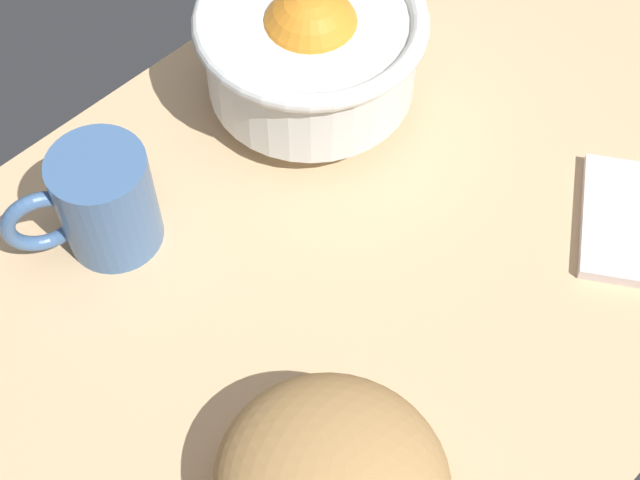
# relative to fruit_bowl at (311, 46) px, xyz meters

# --- Properties ---
(ground_plane) EXTENTS (0.75, 0.55, 0.03)m
(ground_plane) POSITION_rel_fruit_bowl_xyz_m (0.04, 0.14, -0.08)
(ground_plane) COLOR #D8B081
(fruit_bowl) EXTENTS (0.20, 0.20, 0.12)m
(fruit_bowl) POSITION_rel_fruit_bowl_xyz_m (0.00, 0.00, 0.00)
(fruit_bowl) COLOR white
(fruit_bowl) RESTS_ON ground
(napkin_folded) EXTENTS (0.14, 0.13, 0.01)m
(napkin_folded) POSITION_rel_fruit_bowl_xyz_m (-0.09, 0.28, -0.06)
(napkin_folded) COLOR silver
(napkin_folded) RESTS_ON ground
(mug) EXTENTS (0.12, 0.08, 0.09)m
(mug) POSITION_rel_fruit_bowl_xyz_m (0.22, -0.01, -0.02)
(mug) COLOR #45699D
(mug) RESTS_ON ground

